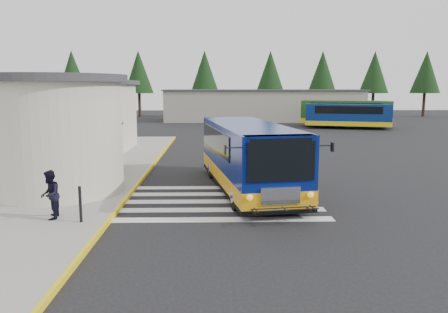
{
  "coord_description": "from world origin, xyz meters",
  "views": [
    {
      "loc": [
        -0.55,
        -17.46,
        4.42
      ],
      "look_at": [
        -0.18,
        -0.5,
        1.75
      ],
      "focal_mm": 35.0,
      "sensor_mm": 36.0,
      "label": 1
    }
  ],
  "objects_px": {
    "bollard": "(80,204)",
    "far_bus_b": "(346,112)",
    "pedestrian_a": "(79,175)",
    "pedestrian_b": "(50,195)",
    "transit_bus": "(248,159)",
    "far_bus_a": "(348,115)"
  },
  "relations": [
    {
      "from": "transit_bus",
      "to": "far_bus_a",
      "type": "relative_size",
      "value": 1.12
    },
    {
      "from": "pedestrian_a",
      "to": "bollard",
      "type": "height_order",
      "value": "pedestrian_a"
    },
    {
      "from": "transit_bus",
      "to": "bollard",
      "type": "relative_size",
      "value": 8.9
    },
    {
      "from": "pedestrian_a",
      "to": "pedestrian_b",
      "type": "bearing_deg",
      "value": 143.28
    },
    {
      "from": "pedestrian_b",
      "to": "bollard",
      "type": "xyz_separation_m",
      "value": [
        1.09,
        -0.37,
        -0.22
      ]
    },
    {
      "from": "pedestrian_b",
      "to": "bollard",
      "type": "bearing_deg",
      "value": 61.38
    },
    {
      "from": "transit_bus",
      "to": "bollard",
      "type": "distance_m",
      "value": 7.64
    },
    {
      "from": "pedestrian_a",
      "to": "pedestrian_b",
      "type": "xyz_separation_m",
      "value": [
        -0.12,
        -2.69,
        -0.12
      ]
    },
    {
      "from": "pedestrian_a",
      "to": "pedestrian_b",
      "type": "height_order",
      "value": "pedestrian_a"
    },
    {
      "from": "far_bus_a",
      "to": "far_bus_b",
      "type": "relative_size",
      "value": 0.91
    },
    {
      "from": "bollard",
      "to": "far_bus_b",
      "type": "xyz_separation_m",
      "value": [
        19.4,
        35.97,
        0.93
      ]
    },
    {
      "from": "bollard",
      "to": "far_bus_b",
      "type": "relative_size",
      "value": 0.11
    },
    {
      "from": "far_bus_a",
      "to": "pedestrian_b",
      "type": "bearing_deg",
      "value": 165.87
    },
    {
      "from": "bollard",
      "to": "far_bus_a",
      "type": "height_order",
      "value": "far_bus_a"
    },
    {
      "from": "bollard",
      "to": "far_bus_a",
      "type": "relative_size",
      "value": 0.13
    },
    {
      "from": "pedestrian_b",
      "to": "bollard",
      "type": "relative_size",
      "value": 1.38
    },
    {
      "from": "far_bus_b",
      "to": "transit_bus",
      "type": "bearing_deg",
      "value": 178.75
    },
    {
      "from": "transit_bus",
      "to": "pedestrian_a",
      "type": "xyz_separation_m",
      "value": [
        -6.73,
        -1.93,
        -0.3
      ]
    },
    {
      "from": "pedestrian_a",
      "to": "far_bus_a",
      "type": "bearing_deg",
      "value": -67.15
    },
    {
      "from": "bollard",
      "to": "far_bus_a",
      "type": "xyz_separation_m",
      "value": [
        18.89,
        33.69,
        0.77
      ]
    },
    {
      "from": "bollard",
      "to": "pedestrian_b",
      "type": "bearing_deg",
      "value": 161.4
    },
    {
      "from": "transit_bus",
      "to": "pedestrian_a",
      "type": "distance_m",
      "value": 7.01
    }
  ]
}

